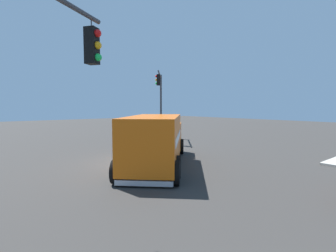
# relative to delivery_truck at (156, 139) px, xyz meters

# --- Properties ---
(ground_plane) EXTENTS (100.00, 100.00, 0.00)m
(ground_plane) POSITION_rel_delivery_truck_xyz_m (1.68, 0.39, -1.42)
(ground_plane) COLOR #33302D
(delivery_truck) EXTENTS (7.68, 7.54, 2.69)m
(delivery_truck) POSITION_rel_delivery_truck_xyz_m (0.00, 0.00, 0.00)
(delivery_truck) COLOR orange
(delivery_truck) RESTS_ON ground
(traffic_light_primary) EXTENTS (3.65, 3.12, 6.45)m
(traffic_light_primary) POSITION_rel_delivery_truck_xyz_m (8.87, -7.03, 2.82)
(traffic_light_primary) COLOR #38383D
(traffic_light_primary) RESTS_ON ground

